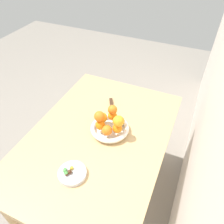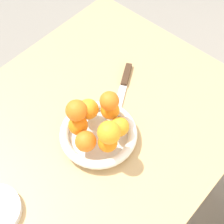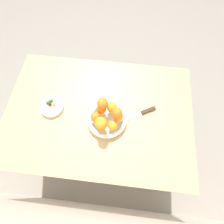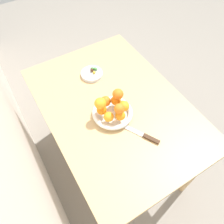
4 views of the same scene
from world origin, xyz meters
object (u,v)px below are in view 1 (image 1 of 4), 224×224
Objects in this scene: orange_2 at (102,118)px; orange_4 at (107,130)px; candy_dish at (72,173)px; orange_0 at (120,121)px; candy_ball_3 at (70,172)px; orange_1 at (112,116)px; candy_ball_1 at (65,170)px; orange_3 at (100,125)px; candy_ball_5 at (72,168)px; orange_7 at (99,116)px; orange_8 at (113,110)px; fruit_bowl at (110,129)px; candy_ball_0 at (65,171)px; knife at (112,109)px; candy_ball_4 at (67,175)px; orange_6 at (118,121)px; candy_ball_2 at (66,173)px; dining_table at (98,145)px; orange_5 at (117,128)px.

orange_4 is at bearing 41.47° from orange_2.
orange_0 is at bearing 164.99° from candy_dish.
orange_1 is at bearing 173.52° from candy_ball_3.
orange_2 is at bearing 175.76° from candy_ball_1.
orange_3 reaches higher than candy_ball_5.
orange_7 reaches higher than orange_8.
orange_2 is at bearing -171.45° from orange_7.
orange_1 is at bearing -113.14° from orange_0.
fruit_bowl and candy_ball_0 have the same top height.
candy_ball_4 is at bearing -0.05° from knife.
orange_4 reaches higher than orange_0.
candy_dish is 0.51m from knife.
candy_dish is 0.36m from orange_2.
orange_6 is at bearing 31.58° from knife.
orange_4 is (0.09, -0.04, 0.00)m from orange_0.
orange_3 is (0.06, 0.02, -0.00)m from orange_2.
candy_ball_2 is 0.08× the size of knife.
candy_ball_5 is (0.27, -0.07, -0.04)m from orange_4.
candy_ball_3 is (0.28, -0.01, 0.12)m from dining_table.
orange_5 is at bearing 93.69° from orange_7.
orange_7 is at bearing -114.26° from orange_4.
orange_1 is 2.80× the size of candy_ball_2.
fruit_bowl is 0.36m from candy_ball_4.
candy_ball_3 is at bearing -19.75° from orange_6.
orange_4 reaches higher than candy_dish.
orange_0 is at bearing 98.87° from orange_2.
orange_6 is 0.11m from orange_7.
candy_ball_0 is 0.08× the size of knife.
orange_0 is at bearing 163.53° from candy_ball_5.
orange_8 is 2.79× the size of candy_ball_2.
candy_ball_1 is 0.02m from candy_ball_2.
candy_ball_0 is at bearing -126.65° from candy_ball_4.
orange_4 is 0.30m from candy_ball_1.
orange_8 reaches higher than orange_1.
candy_ball_2 is (0.41, -0.06, -0.09)m from orange_8.
orange_1 reaches higher than dining_table.
orange_6 is at bearing 93.52° from orange_7.
orange_1 and orange_5 have the same top height.
candy_ball_1 is 0.99× the size of candy_ball_5.
orange_4 is at bearing -53.58° from orange_5.
candy_ball_2 is (0.42, -0.06, -0.04)m from orange_1.
orange_6 is (0.04, 0.12, 0.05)m from orange_2.
orange_2 is 0.36m from candy_ball_1.
fruit_bowl is at bearing 169.31° from candy_ball_2.
orange_7 is 0.33m from candy_ball_1.
orange_5 is at bearing 109.87° from dining_table.
orange_7 is at bearing 174.55° from candy_ball_0.
orange_5 is at bearing 160.10° from candy_ball_2.
candy_ball_5 is at bearing -157.95° from candy_dish.
candy_ball_4 is 0.83× the size of candy_ball_5.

